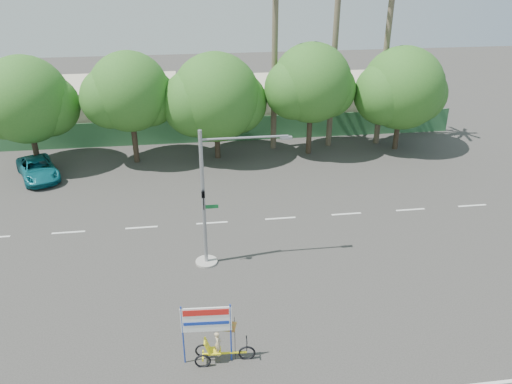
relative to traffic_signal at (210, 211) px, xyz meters
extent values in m
plane|color=#33302D|center=(2.20, -3.98, -2.92)|extent=(120.00, 120.00, 0.00)
cube|color=#336B3D|center=(2.20, 17.52, -1.92)|extent=(38.00, 0.08, 2.00)
cube|color=beige|center=(-7.80, 22.02, -0.92)|extent=(12.00, 8.00, 4.00)
cube|color=beige|center=(10.20, 22.02, -1.12)|extent=(14.00, 8.00, 3.60)
cylinder|color=#473828|center=(-11.80, 14.02, -1.16)|extent=(0.40, 0.40, 3.52)
sphere|color=#1A5017|center=(-11.80, 14.02, 2.04)|extent=(6.00, 6.00, 6.00)
sphere|color=#1A5017|center=(-10.45, 14.32, 1.48)|extent=(4.32, 4.32, 4.32)
sphere|color=#1A5017|center=(-13.15, 13.77, 1.72)|extent=(4.56, 4.56, 4.56)
cylinder|color=#473828|center=(-4.80, 14.02, -1.05)|extent=(0.40, 0.40, 3.74)
sphere|color=#1A5017|center=(-4.80, 14.02, 2.35)|extent=(5.60, 5.60, 5.60)
sphere|color=#1A5017|center=(-3.54, 14.32, 1.76)|extent=(4.03, 4.03, 4.03)
sphere|color=#1A5017|center=(-6.06, 13.77, 2.01)|extent=(4.26, 4.26, 4.26)
cylinder|color=#473828|center=(1.20, 14.02, -1.27)|extent=(0.40, 0.40, 3.30)
sphere|color=#1A5017|center=(1.20, 14.02, 1.73)|extent=(6.40, 6.40, 6.40)
sphere|color=#1A5017|center=(2.64, 14.32, 1.21)|extent=(4.61, 4.61, 4.61)
sphere|color=#1A5017|center=(-0.24, 13.77, 1.43)|extent=(4.86, 4.86, 4.86)
cylinder|color=#473828|center=(8.20, 14.02, -0.98)|extent=(0.40, 0.40, 3.87)
sphere|color=#1A5017|center=(8.20, 14.02, 2.54)|extent=(5.80, 5.80, 5.80)
sphere|color=#1A5017|center=(9.50, 14.32, 1.92)|extent=(4.18, 4.18, 4.18)
sphere|color=#1A5017|center=(6.89, 13.77, 2.19)|extent=(4.41, 4.41, 4.41)
cylinder|color=#473828|center=(15.20, 14.02, -1.20)|extent=(0.40, 0.40, 3.43)
sphere|color=#1A5017|center=(15.20, 14.02, 1.92)|extent=(6.20, 6.20, 6.20)
sphere|color=#1A5017|center=(16.59, 14.32, 1.37)|extent=(4.46, 4.46, 4.46)
sphere|color=#1A5017|center=(13.80, 13.77, 1.61)|extent=(4.71, 4.71, 4.71)
cylinder|color=#70604C|center=(10.20, 15.52, 5.58)|extent=(0.44, 0.44, 17.00)
cylinder|color=#70604C|center=(14.20, 15.52, 4.58)|extent=(0.44, 0.44, 15.00)
cylinder|color=#70604C|center=(5.70, 15.52, 4.08)|extent=(0.44, 0.44, 14.00)
cylinder|color=gray|center=(-0.30, 0.02, -2.87)|extent=(1.10, 1.10, 0.10)
cylinder|color=gray|center=(-0.30, 0.02, 0.58)|extent=(0.18, 0.18, 7.00)
cylinder|color=gray|center=(1.70, 0.02, 3.63)|extent=(4.00, 0.10, 0.10)
cube|color=gray|center=(3.60, 0.02, 3.53)|extent=(0.55, 0.20, 0.12)
imported|color=black|center=(-0.30, -0.20, 0.68)|extent=(0.16, 0.20, 1.00)
cube|color=#14662D|center=(0.05, 0.02, 0.23)|extent=(0.70, 0.04, 0.18)
torus|color=black|center=(0.93, -6.79, -2.62)|extent=(0.67, 0.12, 0.67)
torus|color=black|center=(-0.72, -6.41, -2.64)|extent=(0.63, 0.11, 0.62)
torus|color=black|center=(-0.75, -6.96, -2.64)|extent=(0.63, 0.11, 0.62)
cube|color=yellow|center=(0.10, -6.74, -2.56)|extent=(1.67, 0.16, 0.06)
cube|color=yellow|center=(-0.74, -6.69, -2.62)|extent=(0.10, 0.59, 0.05)
cube|color=yellow|center=(-0.29, -6.71, -2.43)|extent=(0.52, 0.44, 0.06)
cube|color=yellow|center=(-0.56, -6.70, -2.15)|extent=(0.25, 0.43, 0.53)
cylinder|color=black|center=(0.93, -6.79, -2.23)|extent=(0.03, 0.03, 0.54)
cube|color=black|center=(0.93, -6.79, -1.96)|extent=(0.07, 0.44, 0.04)
imported|color=#CCB284|center=(-0.15, -6.72, -2.05)|extent=(0.28, 0.40, 1.06)
cylinder|color=#1634A9|center=(-1.43, -6.64, -1.59)|extent=(0.06, 0.06, 2.66)
cylinder|color=#1634A9|center=(0.34, -6.75, -1.59)|extent=(0.06, 0.06, 2.66)
cube|color=white|center=(-0.54, -6.70, -0.90)|extent=(1.87, 0.16, 1.08)
cube|color=red|center=(-0.54, -6.73, -0.56)|extent=(1.67, 0.12, 0.26)
cube|color=#1634A9|center=(-0.54, -6.73, -1.05)|extent=(1.67, 0.12, 0.14)
cylinder|color=black|center=(0.49, -6.76, -1.88)|extent=(0.02, 0.02, 2.07)
cube|color=red|center=(0.15, -6.74, -1.24)|extent=(0.87, 0.07, 0.65)
imported|color=#106875|center=(-11.24, 11.91, -2.25)|extent=(4.01, 5.31, 1.34)
camera|label=1|loc=(-0.66, -21.14, 11.29)|focal=35.00mm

